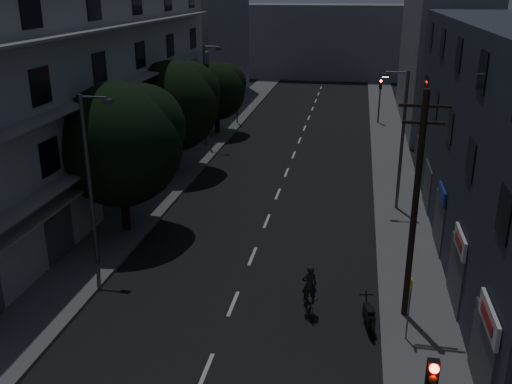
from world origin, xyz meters
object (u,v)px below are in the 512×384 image
(utility_pole, at_px, (415,204))
(bus_stop_sign, at_px, (410,298))
(cyclist, at_px, (309,298))
(motorcycle, at_px, (369,317))

(utility_pole, height_order, bus_stop_sign, utility_pole)
(cyclist, bearing_deg, utility_pole, -11.14)
(motorcycle, height_order, cyclist, cyclist)
(utility_pole, xyz_separation_m, bus_stop_sign, (-0.05, -1.73, -2.98))
(utility_pole, distance_m, motorcycle, 4.71)
(utility_pole, relative_size, bus_stop_sign, 3.56)
(utility_pole, xyz_separation_m, cyclist, (-3.80, -0.39, -4.14))
(bus_stop_sign, height_order, cyclist, bus_stop_sign)
(utility_pole, relative_size, motorcycle, 4.52)
(cyclist, bearing_deg, motorcycle, -33.37)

